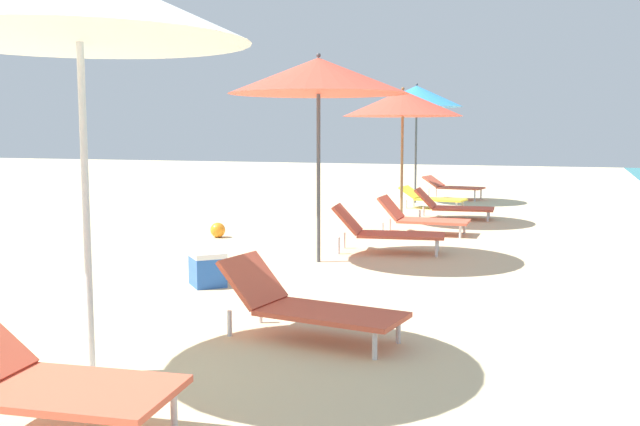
# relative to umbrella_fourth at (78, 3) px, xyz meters

# --- Properties ---
(umbrella_fourth) EXTENTS (2.28, 2.28, 2.85)m
(umbrella_fourth) POSITION_rel_umbrella_fourth_xyz_m (0.00, 0.00, 0.00)
(umbrella_fourth) COLOR silver
(umbrella_fourth) RESTS_ON ground
(lounger_fourth_shoreside) EXTENTS (1.57, 0.78, 0.64)m
(lounger_fourth_shoreside) POSITION_rel_umbrella_fourth_xyz_m (1.12, 1.29, -2.24)
(lounger_fourth_shoreside) COLOR #D8593F
(lounger_fourth_shoreside) RESTS_ON ground
(lounger_fourth_inland) EXTENTS (1.41, 0.81, 0.60)m
(lounger_fourth_inland) POSITION_rel_umbrella_fourth_xyz_m (0.48, -0.98, -2.20)
(lounger_fourth_inland) COLOR #D8593F
(lounger_fourth_inland) RESTS_ON ground
(umbrella_fifth) EXTENTS (2.29, 2.29, 2.67)m
(umbrella_fifth) POSITION_rel_umbrella_fourth_xyz_m (0.03, 4.60, -0.15)
(umbrella_fifth) COLOR #4C4C51
(umbrella_fifth) RESTS_ON ground
(lounger_fifth_shoreside) EXTENTS (1.61, 0.82, 0.66)m
(lounger_fifth_shoreside) POSITION_rel_umbrella_fourth_xyz_m (0.66, 5.60, -2.22)
(lounger_fifth_shoreside) COLOR #D8593F
(lounger_fifth_shoreside) RESTS_ON ground
(umbrella_sixth) EXTENTS (2.18, 2.18, 2.48)m
(umbrella_sixth) POSITION_rel_umbrella_fourth_xyz_m (0.13, 8.82, -0.34)
(umbrella_sixth) COLOR olive
(umbrella_sixth) RESTS_ON ground
(lounger_sixth_shoreside) EXTENTS (1.54, 0.78, 0.58)m
(lounger_sixth_shoreside) POSITION_rel_umbrella_fourth_xyz_m (0.89, 9.83, -2.27)
(lounger_sixth_shoreside) COLOR #D8593F
(lounger_sixth_shoreside) RESTS_ON ground
(lounger_sixth_inland) EXTENTS (1.47, 0.68, 0.62)m
(lounger_sixth_inland) POSITION_rel_umbrella_fourth_xyz_m (0.76, 7.55, -2.25)
(lounger_sixth_inland) COLOR #D8593F
(lounger_sixth_inland) RESTS_ON ground
(umbrella_farthest) EXTENTS (2.16, 2.16, 2.81)m
(umbrella_farthest) POSITION_rel_umbrella_fourth_xyz_m (-0.45, 12.70, -0.03)
(umbrella_farthest) COLOR #4C4C51
(umbrella_farthest) RESTS_ON ground
(lounger_farthest_shoreside) EXTENTS (1.52, 0.86, 0.57)m
(lounger_farthest_shoreside) POSITION_rel_umbrella_fourth_xyz_m (0.25, 13.86, -2.20)
(lounger_farthest_shoreside) COLOR #D8593F
(lounger_farthest_shoreside) RESTS_ON ground
(lounger_farthest_inland) EXTENTS (1.47, 0.76, 0.47)m
(lounger_farthest_inland) POSITION_rel_umbrella_fourth_xyz_m (0.18, 11.53, -2.29)
(lounger_farthest_inland) COLOR yellow
(lounger_farthest_inland) RESTS_ON ground
(beach_ball) EXTENTS (0.24, 0.24, 0.24)m
(beach_ball) POSITION_rel_umbrella_fourth_xyz_m (-2.22, 6.08, -2.41)
(beach_ball) COLOR orange
(beach_ball) RESTS_ON ground
(cooler_box) EXTENTS (0.53, 0.53, 0.38)m
(cooler_box) POSITION_rel_umbrella_fourth_xyz_m (-0.63, 2.83, -2.34)
(cooler_box) COLOR #2659B2
(cooler_box) RESTS_ON ground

